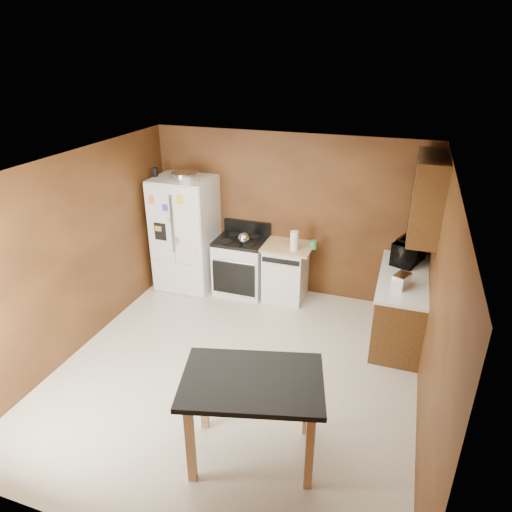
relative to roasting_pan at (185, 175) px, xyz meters
The scene contains 18 objects.
floor 3.01m from the roasting_pan, 51.17° to the right, with size 4.50×4.50×0.00m, color silver.
ceiling 2.46m from the roasting_pan, 51.17° to the right, with size 4.50×4.50×0.00m, color white.
wall_back 1.65m from the roasting_pan, 15.07° to the left, with size 4.20×4.20×0.00m, color brown.
wall_front 4.40m from the roasting_pan, 70.04° to the right, with size 4.20×4.20×0.00m, color brown.
wall_left 2.04m from the roasting_pan, 108.30° to the right, with size 4.50×4.50×0.00m, color brown.
wall_right 4.08m from the roasting_pan, 27.26° to the right, with size 4.50×4.50×0.00m, color brown.
roasting_pan is the anchor object (origin of this frame).
pen_cup 0.49m from the roasting_pan, behind, with size 0.09×0.09×0.13m, color black.
kettle 1.29m from the roasting_pan, ahead, with size 0.18×0.18×0.18m, color silver.
paper_towel 1.90m from the roasting_pan, ahead, with size 0.12×0.12×0.29m, color white.
green_canister 2.17m from the roasting_pan, ahead, with size 0.11×0.11×0.12m, color #38924A.
toaster 3.44m from the roasting_pan, 12.61° to the right, with size 0.15×0.24×0.18m, color silver.
microwave 3.40m from the roasting_pan, ahead, with size 0.55×0.37×0.31m, color black.
refrigerator 0.95m from the roasting_pan, 166.48° to the left, with size 0.90×0.80×1.80m.
gas_range 1.63m from the roasting_pan, ahead, with size 0.76×0.68×1.10m.
dishwasher 2.10m from the roasting_pan, ahead, with size 0.78×0.63×0.89m.
right_cabinets 3.48m from the roasting_pan, ahead, with size 0.63×1.58×2.45m.
island 3.77m from the roasting_pan, 54.71° to the right, with size 1.44×1.13×0.91m.
Camera 1 is at (1.67, -4.14, 3.60)m, focal length 32.00 mm.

